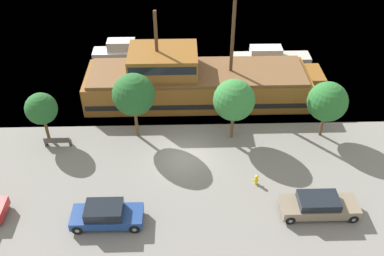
{
  "coord_description": "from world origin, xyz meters",
  "views": [
    {
      "loc": [
        -0.08,
        -23.94,
        21.35
      ],
      "look_at": [
        0.6,
        2.0,
        1.2
      ],
      "focal_mm": 40.0,
      "sensor_mm": 36.0,
      "label": 1
    }
  ],
  "objects_px": {
    "bench_promenade_east": "(57,141)",
    "moored_boat_outer": "(126,52)",
    "parked_car_curb_rear": "(106,215)",
    "fire_hydrant": "(256,179)",
    "parked_car_curb_front": "(319,205)",
    "pirate_ship": "(194,81)",
    "moored_boat_dockside": "(270,58)"
  },
  "relations": [
    {
      "from": "bench_promenade_east",
      "to": "moored_boat_outer",
      "type": "bearing_deg",
      "value": 74.08
    },
    {
      "from": "moored_boat_outer",
      "to": "parked_car_curb_rear",
      "type": "relative_size",
      "value": 1.55
    },
    {
      "from": "fire_hydrant",
      "to": "bench_promenade_east",
      "type": "bearing_deg",
      "value": 163.05
    },
    {
      "from": "moored_boat_outer",
      "to": "parked_car_curb_front",
      "type": "xyz_separation_m",
      "value": [
        14.33,
        -21.03,
        -0.05
      ]
    },
    {
      "from": "pirate_ship",
      "to": "parked_car_curb_rear",
      "type": "distance_m",
      "value": 15.23
    },
    {
      "from": "moored_boat_outer",
      "to": "parked_car_curb_front",
      "type": "bearing_deg",
      "value": -55.73
    },
    {
      "from": "bench_promenade_east",
      "to": "moored_boat_dockside",
      "type": "bearing_deg",
      "value": 33.68
    },
    {
      "from": "moored_boat_dockside",
      "to": "fire_hydrant",
      "type": "xyz_separation_m",
      "value": [
        -3.76,
        -16.76,
        -0.29
      ]
    },
    {
      "from": "bench_promenade_east",
      "to": "pirate_ship",
      "type": "bearing_deg",
      "value": 30.74
    },
    {
      "from": "moored_boat_dockside",
      "to": "fire_hydrant",
      "type": "height_order",
      "value": "moored_boat_dockside"
    },
    {
      "from": "moored_boat_dockside",
      "to": "parked_car_curb_front",
      "type": "distance_m",
      "value": 19.53
    },
    {
      "from": "fire_hydrant",
      "to": "parked_car_curb_rear",
      "type": "bearing_deg",
      "value": -162.1
    },
    {
      "from": "moored_boat_dockside",
      "to": "bench_promenade_east",
      "type": "bearing_deg",
      "value": -146.32
    },
    {
      "from": "pirate_ship",
      "to": "moored_boat_outer",
      "type": "bearing_deg",
      "value": 132.13
    },
    {
      "from": "parked_car_curb_rear",
      "to": "fire_hydrant",
      "type": "distance_m",
      "value": 10.41
    },
    {
      "from": "pirate_ship",
      "to": "fire_hydrant",
      "type": "relative_size",
      "value": 26.76
    },
    {
      "from": "bench_promenade_east",
      "to": "fire_hydrant",
      "type": "bearing_deg",
      "value": -16.95
    },
    {
      "from": "pirate_ship",
      "to": "moored_boat_dockside",
      "type": "relative_size",
      "value": 2.64
    },
    {
      "from": "pirate_ship",
      "to": "bench_promenade_east",
      "type": "height_order",
      "value": "pirate_ship"
    },
    {
      "from": "parked_car_curb_front",
      "to": "bench_promenade_east",
      "type": "height_order",
      "value": "parked_car_curb_front"
    },
    {
      "from": "pirate_ship",
      "to": "moored_boat_dockside",
      "type": "bearing_deg",
      "value": 37.42
    },
    {
      "from": "parked_car_curb_front",
      "to": "parked_car_curb_rear",
      "type": "distance_m",
      "value": 13.49
    },
    {
      "from": "pirate_ship",
      "to": "moored_boat_dockside",
      "type": "xyz_separation_m",
      "value": [
        7.77,
        5.95,
        -1.03
      ]
    },
    {
      "from": "parked_car_curb_front",
      "to": "moored_boat_outer",
      "type": "bearing_deg",
      "value": 124.27
    },
    {
      "from": "pirate_ship",
      "to": "moored_boat_outer",
      "type": "distance_m",
      "value": 10.09
    },
    {
      "from": "parked_car_curb_front",
      "to": "fire_hydrant",
      "type": "bearing_deg",
      "value": 142.32
    },
    {
      "from": "moored_boat_outer",
      "to": "bench_promenade_east",
      "type": "distance_m",
      "value": 14.34
    },
    {
      "from": "pirate_ship",
      "to": "moored_boat_outer",
      "type": "height_order",
      "value": "pirate_ship"
    },
    {
      "from": "fire_hydrant",
      "to": "parked_car_curb_front",
      "type": "bearing_deg",
      "value": -37.68
    },
    {
      "from": "pirate_ship",
      "to": "parked_car_curb_rear",
      "type": "height_order",
      "value": "pirate_ship"
    },
    {
      "from": "fire_hydrant",
      "to": "bench_promenade_east",
      "type": "height_order",
      "value": "bench_promenade_east"
    },
    {
      "from": "moored_boat_dockside",
      "to": "moored_boat_outer",
      "type": "height_order",
      "value": "moored_boat_outer"
    }
  ]
}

